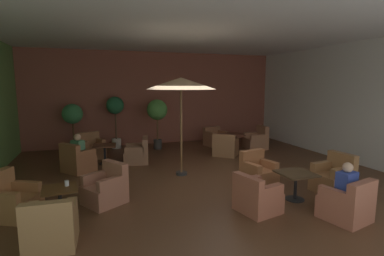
% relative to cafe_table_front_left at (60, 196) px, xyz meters
% --- Properties ---
extents(ground_plane, '(10.74, 10.34, 0.02)m').
position_rel_cafe_table_front_left_xyz_m(ground_plane, '(3.32, 1.54, -0.48)').
color(ground_plane, '#50311E').
extents(wall_back_brick, '(10.74, 0.08, 3.89)m').
position_rel_cafe_table_front_left_xyz_m(wall_back_brick, '(3.32, 6.67, 1.47)').
color(wall_back_brick, brown).
rests_on(wall_back_brick, ground_plane).
extents(wall_right_plain, '(0.08, 10.34, 3.89)m').
position_rel_cafe_table_front_left_xyz_m(wall_right_plain, '(8.66, 1.54, 1.47)').
color(wall_right_plain, silver).
rests_on(wall_right_plain, ground_plane).
extents(ceiling_slab, '(10.74, 10.34, 0.06)m').
position_rel_cafe_table_front_left_xyz_m(ceiling_slab, '(3.32, 1.54, 3.45)').
color(ceiling_slab, silver).
rests_on(ceiling_slab, wall_back_brick).
extents(cafe_table_front_left, '(0.66, 0.66, 0.62)m').
position_rel_cafe_table_front_left_xyz_m(cafe_table_front_left, '(0.00, 0.00, 0.00)').
color(cafe_table_front_left, black).
rests_on(cafe_table_front_left, ground_plane).
extents(armchair_front_left_north, '(1.02, 1.01, 0.86)m').
position_rel_cafe_table_front_left_xyz_m(armchair_front_left_north, '(0.85, 0.54, -0.16)').
color(armchair_front_left_north, '#9D614B').
rests_on(armchair_front_left_north, ground_plane).
extents(armchair_front_left_east, '(1.05, 1.03, 0.89)m').
position_rel_cafe_table_front_left_xyz_m(armchair_front_left_east, '(-0.92, 0.44, -0.15)').
color(armchair_front_left_east, '#9C653B').
rests_on(armchair_front_left_east, ground_plane).
extents(armchair_front_left_south, '(0.77, 0.78, 0.83)m').
position_rel_cafe_table_front_left_xyz_m(armchair_front_left_south, '(-0.05, -1.00, -0.15)').
color(armchair_front_left_south, olive).
rests_on(armchair_front_left_south, ground_plane).
extents(cafe_table_front_right, '(0.74, 0.74, 0.62)m').
position_rel_cafe_table_front_left_xyz_m(cafe_table_front_right, '(4.82, -0.63, 0.01)').
color(cafe_table_front_right, black).
rests_on(cafe_table_front_right, ground_plane).
extents(armchair_front_right_north, '(0.87, 0.90, 0.82)m').
position_rel_cafe_table_front_left_xyz_m(armchair_front_right_north, '(5.08, -1.78, -0.16)').
color(armchair_front_right_north, '#A25D47').
rests_on(armchair_front_right_north, ground_plane).
extents(armchair_front_right_east, '(0.84, 0.80, 0.92)m').
position_rel_cafe_table_front_left_xyz_m(armchair_front_right_east, '(5.99, -0.52, -0.13)').
color(armchair_front_right_east, '#91623A').
rests_on(armchair_front_right_east, ground_plane).
extents(armchair_front_right_south, '(0.86, 0.86, 0.85)m').
position_rel_cafe_table_front_left_xyz_m(armchair_front_right_south, '(4.58, 0.52, -0.16)').
color(armchair_front_right_south, '#9F603A').
rests_on(armchair_front_right_south, ground_plane).
extents(armchair_front_right_west, '(0.87, 0.89, 0.78)m').
position_rel_cafe_table_front_left_xyz_m(armchair_front_right_west, '(3.68, -0.90, -0.17)').
color(armchair_front_right_west, '#A25B44').
rests_on(armchair_front_right_west, ground_plane).
extents(cafe_table_mid_center, '(0.81, 0.81, 0.62)m').
position_rel_cafe_table_front_left_xyz_m(cafe_table_mid_center, '(5.77, 4.38, 0.02)').
color(cafe_table_mid_center, black).
rests_on(cafe_table_mid_center, ground_plane).
extents(armchair_mid_center_north, '(0.99, 0.93, 0.77)m').
position_rel_cafe_table_front_left_xyz_m(armchair_mid_center_north, '(5.49, 5.36, -0.18)').
color(armchair_mid_center_north, '#945C40').
rests_on(armchair_mid_center_north, ground_plane).
extents(armchair_mid_center_east, '(1.10, 1.10, 0.82)m').
position_rel_cafe_table_front_left_xyz_m(armchair_mid_center_east, '(5.12, 3.59, -0.16)').
color(armchair_mid_center_east, '#91613E').
rests_on(armchair_mid_center_east, ground_plane).
extents(armchair_mid_center_south, '(0.85, 0.87, 0.90)m').
position_rel_cafe_table_front_left_xyz_m(armchair_mid_center_south, '(6.80, 4.27, -0.15)').
color(armchair_mid_center_south, '#A16949').
rests_on(armchair_mid_center_south, ground_plane).
extents(cafe_table_rear_right, '(0.77, 0.77, 0.62)m').
position_rel_cafe_table_front_left_xyz_m(cafe_table_rear_right, '(0.97, 3.84, 0.01)').
color(cafe_table_rear_right, black).
rests_on(cafe_table_rear_right, ground_plane).
extents(armchair_rear_right_north, '(0.93, 0.92, 0.88)m').
position_rel_cafe_table_front_left_xyz_m(armchair_rear_right_north, '(0.58, 4.80, -0.14)').
color(armchair_rear_right_north, '#97613D').
rests_on(armchair_rear_right_north, ground_plane).
extents(armchair_rear_right_east, '(1.04, 1.05, 0.87)m').
position_rel_cafe_table_front_left_xyz_m(armchair_rear_right_east, '(0.18, 3.18, -0.14)').
color(armchair_rear_right_east, '#985B39').
rests_on(armchair_rear_right_east, ground_plane).
extents(armchair_rear_right_south, '(0.90, 0.91, 0.82)m').
position_rel_cafe_table_front_left_xyz_m(armchair_rear_right_south, '(1.99, 3.65, -0.17)').
color(armchair_rear_right_south, '#906045').
rests_on(armchair_rear_right_south, ground_plane).
extents(patio_umbrella_tall_red, '(1.92, 1.92, 2.72)m').
position_rel_cafe_table_front_left_xyz_m(patio_umbrella_tall_red, '(2.97, 1.93, 2.07)').
color(patio_umbrella_tall_red, '#2D2D2D').
rests_on(patio_umbrella_tall_red, ground_plane).
extents(potted_tree_left_corner, '(0.80, 0.80, 1.96)m').
position_rel_cafe_table_front_left_xyz_m(potted_tree_left_corner, '(3.06, 5.49, 0.99)').
color(potted_tree_left_corner, '#393534').
rests_on(potted_tree_left_corner, ground_plane).
extents(potted_tree_mid_left, '(0.74, 0.74, 1.83)m').
position_rel_cafe_table_front_left_xyz_m(potted_tree_mid_left, '(-0.04, 5.84, 0.84)').
color(potted_tree_mid_left, '#38322F').
rests_on(potted_tree_mid_left, ground_plane).
extents(potted_tree_mid_right, '(0.68, 0.68, 2.07)m').
position_rel_cafe_table_front_left_xyz_m(potted_tree_mid_right, '(1.52, 6.14, 1.03)').
color(potted_tree_mid_right, silver).
rests_on(potted_tree_mid_right, ground_plane).
extents(patron_blue_shirt, '(0.41, 0.42, 0.67)m').
position_rel_cafe_table_front_left_xyz_m(patron_blue_shirt, '(0.21, 3.20, 0.28)').
color(patron_blue_shirt, '#467D57').
rests_on(patron_blue_shirt, ground_plane).
extents(patron_by_window, '(0.40, 0.32, 0.68)m').
position_rel_cafe_table_front_left_xyz_m(patron_by_window, '(5.07, -1.74, 0.26)').
color(patron_by_window, '#2D4096').
rests_on(patron_by_window, ground_plane).
extents(iced_drink_cup, '(0.08, 0.08, 0.11)m').
position_rel_cafe_table_front_left_xyz_m(iced_drink_cup, '(0.12, 0.08, 0.21)').
color(iced_drink_cup, silver).
rests_on(iced_drink_cup, cafe_table_front_left).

